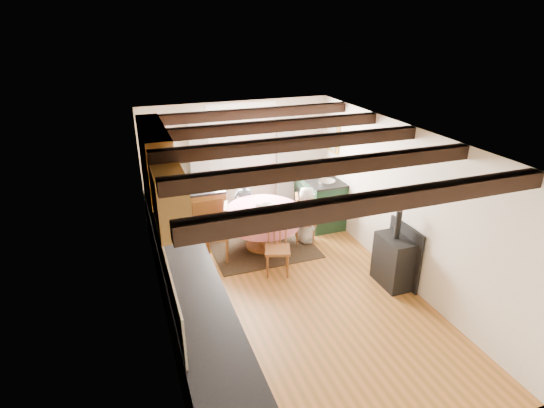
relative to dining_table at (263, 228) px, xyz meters
name	(u,v)px	position (x,y,z in m)	size (l,w,h in m)	color
floor	(290,295)	(-0.09, -1.50, -0.39)	(3.60, 5.50, 0.00)	#AD662E
ceiling	(293,137)	(-0.09, -1.50, 2.01)	(3.60, 5.50, 0.00)	white
wall_back	(238,164)	(-0.09, 1.25, 0.81)	(3.60, 0.00, 2.40)	silver
wall_front	(418,359)	(-0.09, -4.25, 0.81)	(3.60, 0.00, 2.40)	silver
wall_left	(158,244)	(-1.89, -1.50, 0.81)	(0.00, 5.50, 2.40)	silver
wall_right	(402,205)	(1.71, -1.50, 0.81)	(0.00, 5.50, 2.40)	silver
beam_a	(381,202)	(-0.09, -3.50, 1.92)	(3.60, 0.16, 0.16)	black
beam_b	(329,167)	(-0.09, -2.50, 1.92)	(3.60, 0.16, 0.16)	black
beam_c	(293,144)	(-0.09, -1.50, 1.92)	(3.60, 0.16, 0.16)	black
beam_d	(267,127)	(-0.09, -0.50, 1.92)	(3.60, 0.16, 0.16)	black
beam_e	(248,114)	(-0.09, 0.50, 1.92)	(3.60, 0.16, 0.16)	black
splash_left	(157,233)	(-1.87, -1.20, 0.81)	(0.02, 4.50, 0.55)	beige
splash_back	(186,170)	(-1.09, 1.23, 0.81)	(1.40, 0.02, 0.55)	beige
base_cabinet_left	(187,290)	(-1.59, -1.50, 0.05)	(0.60, 5.30, 0.88)	brown
base_cabinet_back	(189,214)	(-1.14, 0.95, 0.05)	(1.30, 0.60, 0.88)	brown
worktop_left	(185,260)	(-1.57, -1.50, 0.51)	(0.64, 5.30, 0.04)	black
worktop_back	(187,191)	(-1.14, 0.93, 0.51)	(1.30, 0.64, 0.04)	black
wall_cabinet_glass	(155,157)	(-1.72, -0.30, 1.56)	(0.34, 1.80, 0.90)	brown
wall_cabinet_solid	(170,199)	(-1.72, -1.80, 1.51)	(0.34, 0.90, 0.70)	brown
window_frame	(242,143)	(0.01, 1.23, 1.21)	(1.34, 0.03, 1.54)	white
window_pane	(242,143)	(0.01, 1.24, 1.21)	(1.20, 0.01, 1.40)	white
curtain_left	(200,175)	(-0.84, 1.15, 0.71)	(0.35, 0.10, 2.10)	#A6A7A5
curtain_right	(285,165)	(0.86, 1.15, 0.71)	(0.35, 0.10, 2.10)	#A6A7A5
curtain_rod	(243,113)	(0.01, 1.15, 1.81)	(0.03, 0.03, 2.00)	black
wall_picture	(332,136)	(1.68, 0.80, 1.31)	(0.04, 0.50, 0.60)	gold
wall_plate	(289,134)	(0.96, 1.22, 1.31)	(0.30, 0.30, 0.02)	silver
rug	(263,247)	(0.00, 0.00, -0.38)	(1.80, 1.40, 0.01)	#382C1F
dining_table	(263,228)	(0.00, 0.00, 0.00)	(1.28, 1.28, 0.77)	#B35A71
chair_near	(277,248)	(-0.05, -0.86, 0.07)	(0.39, 0.41, 0.91)	#975D2C
chair_left	(217,233)	(-0.85, -0.09, 0.11)	(0.42, 0.44, 0.99)	#975D2C
chair_right	(305,219)	(0.79, -0.04, 0.07)	(0.39, 0.41, 0.91)	#975D2C
aga_range	(320,201)	(1.38, 0.59, 0.09)	(0.67, 1.04, 0.96)	black
cast_iron_stove	(395,248)	(1.49, -1.74, 0.23)	(0.37, 0.62, 1.24)	black
child_far	(244,205)	(-0.11, 0.79, 0.14)	(0.39, 0.25, 1.06)	#3E5059
child_right	(306,215)	(0.81, -0.02, 0.14)	(0.52, 0.34, 1.05)	beige
bowl_a	(266,207)	(0.05, -0.02, 0.41)	(0.24, 0.24, 0.06)	silver
bowl_b	(268,206)	(0.09, 0.03, 0.41)	(0.17, 0.17, 0.05)	silver
cup	(258,207)	(-0.10, -0.02, 0.43)	(0.09, 0.09, 0.08)	silver
canister_tall	(171,187)	(-1.42, 0.91, 0.64)	(0.12, 0.12, 0.21)	#262628
canister_wide	(189,183)	(-1.07, 1.04, 0.62)	(0.16, 0.16, 0.18)	#262628
canister_slim	(201,183)	(-0.89, 0.87, 0.66)	(0.09, 0.09, 0.25)	#262628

